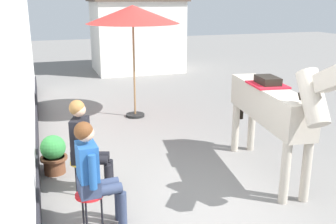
% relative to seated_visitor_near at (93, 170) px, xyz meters
% --- Properties ---
extents(ground_plane, '(40.00, 40.00, 0.00)m').
position_rel_seated_visitor_near_xyz_m(ground_plane, '(1.72, 2.95, -0.78)').
color(ground_plane, slate).
extents(pub_facade_wall, '(0.34, 14.00, 3.40)m').
position_rel_seated_visitor_near_xyz_m(pub_facade_wall, '(-0.83, 1.45, 0.76)').
color(pub_facade_wall, white).
rests_on(pub_facade_wall, ground_plane).
extents(distant_cottage, '(3.40, 2.60, 3.50)m').
position_rel_seated_visitor_near_xyz_m(distant_cottage, '(3.12, 10.37, 1.02)').
color(distant_cottage, silver).
rests_on(distant_cottage, ground_plane).
extents(seated_visitor_near, '(0.61, 0.49, 1.39)m').
position_rel_seated_visitor_near_xyz_m(seated_visitor_near, '(0.00, 0.00, 0.00)').
color(seated_visitor_near, red).
rests_on(seated_visitor_near, ground_plane).
extents(seated_visitor_far, '(0.61, 0.49, 1.39)m').
position_rel_seated_visitor_near_xyz_m(seated_visitor_far, '(0.02, 0.98, 0.00)').
color(seated_visitor_far, gold).
rests_on(seated_visitor_far, ground_plane).
extents(saddled_horse_center, '(0.74, 2.99, 2.06)m').
position_rel_seated_visitor_near_xyz_m(saddled_horse_center, '(2.82, 0.62, 0.38)').
color(saddled_horse_center, '#B2A899').
rests_on(saddled_horse_center, ground_plane).
extents(flower_planter_far, '(0.43, 0.43, 0.64)m').
position_rel_seated_visitor_near_xyz_m(flower_planter_far, '(-0.41, 1.79, -0.44)').
color(flower_planter_far, brown).
rests_on(flower_planter_far, ground_plane).
extents(cafe_parasol, '(2.10, 2.10, 2.58)m').
position_rel_seated_visitor_near_xyz_m(cafe_parasol, '(1.57, 4.42, 1.59)').
color(cafe_parasol, black).
rests_on(cafe_parasol, ground_plane).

